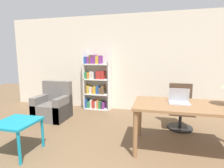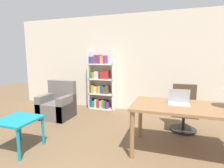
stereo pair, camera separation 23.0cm
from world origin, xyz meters
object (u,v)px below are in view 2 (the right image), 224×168
(side_table_blue, at_px, (18,123))
(bookshelf, at_px, (100,83))
(laptop, at_px, (179,101))
(office_chair, at_px, (184,110))
(desk, at_px, (189,112))
(armchair, at_px, (58,106))

(side_table_blue, bearing_deg, bookshelf, 81.42)
(laptop, xyz_separation_m, office_chair, (0.16, 0.95, -0.41))
(laptop, relative_size, bookshelf, 0.18)
(desk, relative_size, side_table_blue, 2.89)
(laptop, bearing_deg, desk, -18.95)
(office_chair, relative_size, bookshelf, 0.55)
(office_chair, bearing_deg, armchair, -176.93)
(desk, xyz_separation_m, armchair, (-2.97, 0.84, -0.38))
(armchair, bearing_deg, desk, -15.88)
(armchair, distance_m, bookshelf, 1.37)
(laptop, bearing_deg, bookshelf, 138.34)
(desk, distance_m, office_chair, 1.04)
(desk, distance_m, side_table_blue, 2.71)
(armchair, bearing_deg, laptop, -15.72)
(desk, relative_size, armchair, 1.87)
(laptop, distance_m, side_table_blue, 2.60)
(laptop, bearing_deg, armchair, 164.28)
(bookshelf, bearing_deg, laptop, -41.66)
(office_chair, xyz_separation_m, armchair, (-2.99, -0.16, -0.12))
(desk, xyz_separation_m, bookshelf, (-2.21, 1.89, 0.08))
(side_table_blue, xyz_separation_m, armchair, (-0.36, 1.56, -0.15))
(armchair, height_order, bookshelf, bookshelf)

